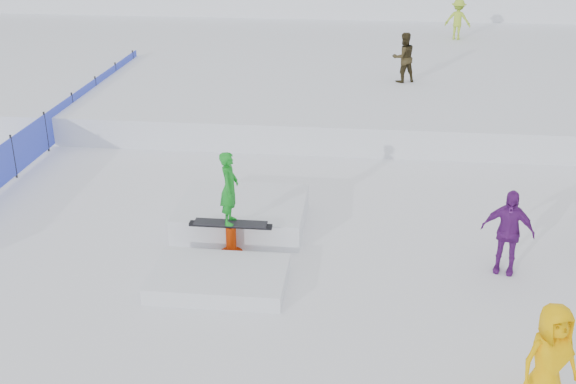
# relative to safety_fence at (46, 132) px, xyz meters

# --- Properties ---
(ground) EXTENTS (120.00, 120.00, 0.00)m
(ground) POSITION_rel_safety_fence_xyz_m (6.50, -6.60, -0.55)
(ground) COLOR white
(snow_midrise) EXTENTS (50.00, 18.00, 0.80)m
(snow_midrise) POSITION_rel_safety_fence_xyz_m (6.50, 9.40, -0.15)
(snow_midrise) COLOR white
(snow_midrise) RESTS_ON ground
(safety_fence) EXTENTS (0.05, 16.00, 1.10)m
(safety_fence) POSITION_rel_safety_fence_xyz_m (0.00, 0.00, 0.00)
(safety_fence) COLOR blue
(safety_fence) RESTS_ON ground
(walker_olive) EXTENTS (0.94, 0.85, 1.57)m
(walker_olive) POSITION_rel_safety_fence_xyz_m (9.56, 5.36, 1.03)
(walker_olive) COLOR #302713
(walker_olive) RESTS_ON snow_midrise
(walker_ygreen) EXTENTS (1.15, 0.84, 1.59)m
(walker_ygreen) POSITION_rel_safety_fence_xyz_m (11.97, 12.44, 1.05)
(walker_ygreen) COLOR #A4CA2F
(walker_ygreen) RESTS_ON snow_midrise
(spectator_purple) EXTENTS (1.03, 0.64, 1.63)m
(spectator_purple) POSITION_rel_safety_fence_xyz_m (11.10, -5.31, 0.26)
(spectator_purple) COLOR #611C78
(spectator_purple) RESTS_ON ground
(spectator_yellow) EXTENTS (0.96, 0.79, 1.68)m
(spectator_yellow) POSITION_rel_safety_fence_xyz_m (11.00, -9.23, 0.29)
(spectator_yellow) COLOR #F5AF00
(spectator_yellow) RESTS_ON ground
(jib_rail_feature) EXTENTS (2.60, 4.40, 2.11)m
(jib_rail_feature) POSITION_rel_safety_fence_xyz_m (5.96, -4.65, -0.25)
(jib_rail_feature) COLOR white
(jib_rail_feature) RESTS_ON ground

